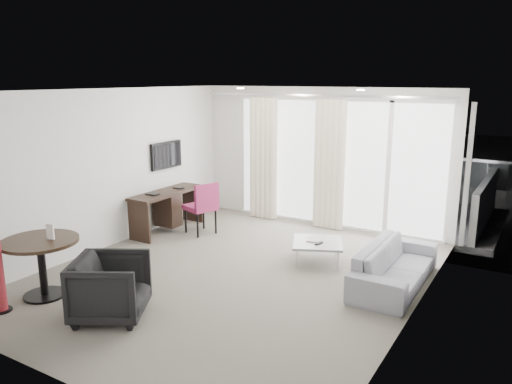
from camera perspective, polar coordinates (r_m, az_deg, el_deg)
The scene contains 27 objects.
floor at distance 7.29m, azimuth -2.44°, elevation -9.38°, with size 5.00×6.00×0.00m, color #6B655A.
ceiling at distance 6.74m, azimuth -2.66°, elevation 11.51°, with size 5.00×6.00×0.00m, color white.
wall_left at distance 8.50m, azimuth -16.80°, elevation 2.47°, with size 0.00×6.00×2.60m, color silver.
wall_right at distance 5.94m, azimuth 18.08°, elevation -2.01°, with size 0.00×6.00×2.60m, color silver.
wall_front at distance 4.77m, azimuth -22.79°, elevation -6.03°, with size 5.00×0.00×2.60m, color silver.
window_panel at distance 9.39m, azimuth 9.06°, elevation 3.20°, with size 4.00×0.02×2.38m, color white, non-canonical shape.
window_frame at distance 9.38m, azimuth 9.02°, elevation 3.19°, with size 4.10×0.06×2.44m, color white, non-canonical shape.
curtain_left at distance 9.87m, azimuth 0.85°, elevation 3.83°, with size 0.60×0.20×2.38m, color beige, non-canonical shape.
curtain_right at distance 9.26m, azimuth 8.39°, elevation 3.08°, with size 0.60×0.20×2.38m, color beige, non-canonical shape.
curtain_track at distance 9.23m, azimuth 7.19°, elevation 10.90°, with size 4.80×0.04×0.04m, color #B2B2B7, non-canonical shape.
downlight_a at distance 8.57m, azimuth -1.79°, elevation 11.77°, with size 0.12×0.12×0.02m, color #FFE0B2.
downlight_b at distance 7.65m, azimuth 11.86°, elevation 11.36°, with size 0.12×0.12×0.02m, color #FFE0B2.
desk at distance 9.30m, azimuth -10.07°, elevation -2.17°, with size 0.49×1.58×0.74m, color black, non-canonical shape.
tv at distance 9.49m, azimuth -10.20°, elevation 4.17°, with size 0.05×0.80×0.50m, color black, non-canonical shape.
desk_chair at distance 9.04m, azimuth -6.38°, elevation -1.80°, with size 0.52×0.49×0.95m, color #88214B, non-canonical shape.
round_table at distance 7.02m, azimuth -23.23°, elevation -8.00°, with size 0.96×0.96×0.77m, color black, non-canonical shape.
menu_card at distance 6.88m, azimuth -22.36°, elevation -5.38°, with size 0.11×0.02×0.20m, color white, non-canonical shape.
tub_armchair at distance 6.17m, azimuth -16.29°, elevation -10.44°, with size 0.80×0.82×0.75m, color black.
coffee_table at distance 7.74m, azimuth 7.02°, elevation -6.80°, with size 0.73×0.73×0.33m, color gray, non-canonical shape.
remote at distance 7.57m, azimuth 7.22°, elevation -5.69°, with size 0.05×0.16×0.02m, color black, non-canonical shape.
magazine at distance 7.75m, azimuth 6.73°, elevation -5.23°, with size 0.24×0.31×0.02m, color gray, non-canonical shape.
sofa at distance 7.10m, azimuth 15.60°, elevation -8.09°, with size 1.91×0.75×0.56m, color gray.
terrace_slab at distance 11.06m, azimuth 11.75°, elevation -2.13°, with size 5.60×3.00×0.12m, color #4D4D50.
rattan_chair_a at distance 10.50m, azimuth 15.16°, elevation -0.22°, with size 0.62×0.62×0.91m, color brown, non-canonical shape.
rattan_chair_b at distance 10.19m, azimuth 20.17°, elevation -1.11°, with size 0.59×0.59×0.86m, color brown, non-canonical shape.
rattan_table at distance 10.31m, azimuth 16.87°, elevation -1.69°, with size 0.52×0.52×0.52m, color brown, non-canonical shape.
balustrade at distance 12.28m, azimuth 14.10°, elevation 1.94°, with size 5.50×0.06×1.05m, color #B2B2B7, non-canonical shape.
Camera 1 is at (3.70, -5.63, 2.77)m, focal length 35.00 mm.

